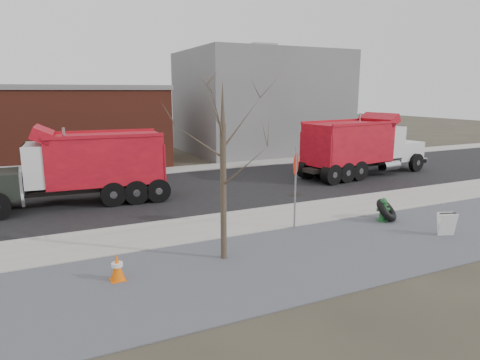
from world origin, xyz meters
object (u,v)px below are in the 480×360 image
stop_sign (296,173)px  sandwich_board (447,224)px  fire_hydrant (383,211)px  dump_truck_red_b (81,165)px  dump_truck_red_a (362,145)px  truck_tire (386,210)px

stop_sign → sandwich_board: bearing=-56.3°
fire_hydrant → dump_truck_red_b: dump_truck_red_b is taller
stop_sign → dump_truck_red_a: dump_truck_red_a is taller
stop_sign → sandwich_board: (4.26, -2.93, -1.61)m
stop_sign → truck_tire: bearing=-33.0°
fire_hydrant → sandwich_board: fire_hydrant is taller
dump_truck_red_b → fire_hydrant: bearing=146.8°
stop_sign → dump_truck_red_b: (-6.52, 7.03, -0.29)m
fire_hydrant → stop_sign: stop_sign is taller
truck_tire → stop_sign: stop_sign is taller
dump_truck_red_a → dump_truck_red_b: 15.48m
dump_truck_red_a → dump_truck_red_b: size_ratio=1.09×
dump_truck_red_a → dump_truck_red_b: dump_truck_red_a is taller
fire_hydrant → dump_truck_red_b: size_ratio=0.11×
stop_sign → dump_truck_red_b: bearing=111.1°
truck_tire → sandwich_board: size_ratio=1.62×
truck_tire → stop_sign: size_ratio=0.43×
fire_hydrant → sandwich_board: 2.34m
sandwich_board → dump_truck_red_b: 14.73m
truck_tire → stop_sign: (-3.67, 0.73, 1.61)m
fire_hydrant → sandwich_board: size_ratio=1.15×
sandwich_board → dump_truck_red_a: bearing=83.0°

